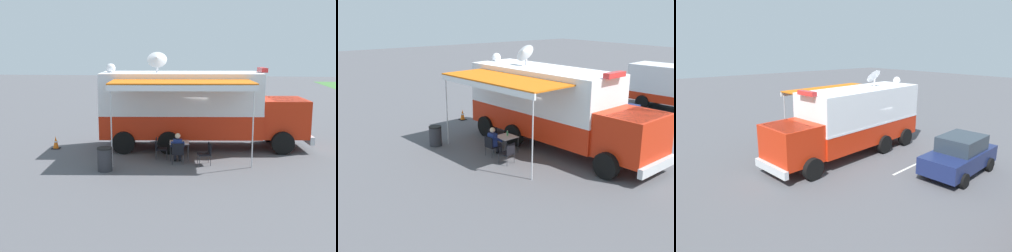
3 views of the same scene
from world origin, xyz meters
TOP-DOWN VIEW (x-y plane):
  - ground_plane at (0.00, 0.00)m, footprint 100.00×100.00m
  - lot_stripe at (-3.32, -1.14)m, footprint 0.54×4.79m
  - command_truck at (-0.03, 0.75)m, footprint 5.52×9.67m
  - folding_table at (2.11, 0.10)m, footprint 0.87×0.87m
  - water_bottle at (2.00, 0.04)m, footprint 0.07×0.07m
  - folding_chair_at_table at (2.91, 0.10)m, footprint 0.52×0.52m
  - folding_chair_beside_table at (2.14, -0.75)m, footprint 0.52×0.52m
  - folding_chair_spare_by_truck at (2.85, 1.25)m, footprint 0.57×0.57m
  - seated_responder at (2.73, 0.08)m, footprint 0.69×0.59m
  - trash_bin at (4.14, -2.57)m, footprint 0.57×0.57m
  - traffic_cone at (0.86, -5.72)m, footprint 0.36×0.36m
  - support_truck at (-10.87, 0.43)m, footprint 3.03×7.01m
  - car_behind_truck at (-5.27, -1.27)m, footprint 2.25×4.32m

SIDE VIEW (x-z plane):
  - ground_plane at x=0.00m, z-range 0.00..0.00m
  - lot_stripe at x=-3.32m, z-range 0.00..0.01m
  - traffic_cone at x=0.86m, z-range -0.01..0.57m
  - trash_bin at x=4.14m, z-range 0.00..0.91m
  - folding_chair_at_table at x=2.91m, z-range 0.08..0.95m
  - folding_chair_beside_table at x=2.14m, z-range 0.08..0.95m
  - folding_chair_spare_by_truck at x=2.85m, z-range 0.08..0.95m
  - seated_responder at x=2.73m, z-range 0.03..1.28m
  - folding_table at x=2.11m, z-range 0.31..1.04m
  - water_bottle at x=2.00m, z-range 0.72..0.95m
  - car_behind_truck at x=-5.27m, z-range 0.00..1.76m
  - support_truck at x=-10.87m, z-range 0.04..2.74m
  - command_truck at x=-0.03m, z-range -0.32..4.21m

